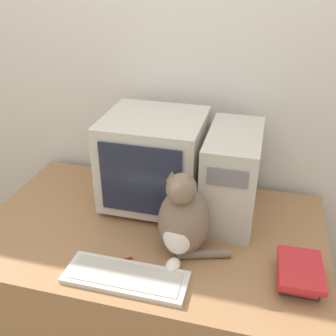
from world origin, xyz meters
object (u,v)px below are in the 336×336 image
Objects in this scene: crt_monitor at (154,160)px; keyboard at (126,277)px; cat at (183,220)px; book_stack at (299,273)px; pen at (111,262)px; computer_tower at (232,175)px.

keyboard is (0.04, -0.50, -0.20)m from crt_monitor.
crt_monitor is 0.37m from cat.
book_stack is at bearing -30.17° from crt_monitor.
book_stack is at bearing -2.18° from cat.
pen is at bearing -145.00° from cat.
cat is 0.44m from book_stack.
computer_tower is at bearing 70.03° from cat.
keyboard is at bearing -85.35° from crt_monitor.
cat is (0.20, -0.30, -0.07)m from crt_monitor.
crt_monitor is 1.17× the size of cat.
keyboard is at bearing -166.35° from book_stack.
cat is 0.31m from pen.
keyboard is 0.10m from pen.
cat is 1.68× the size of book_stack.
book_stack is (0.28, -0.35, -0.15)m from computer_tower.
computer_tower reaches higher than cat.
crt_monitor is 0.34m from computer_tower.
crt_monitor is at bearing 94.65° from keyboard.
cat is 2.56× the size of pen.
computer_tower is 0.60m from pen.
crt_monitor is 0.74m from book_stack.
crt_monitor reaches higher than pen.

